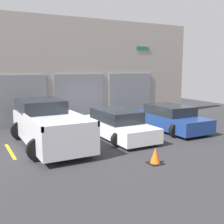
{
  "coord_description": "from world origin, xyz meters",
  "views": [
    {
      "loc": [
        -6.18,
        -12.09,
        3.2
      ],
      "look_at": [
        0.0,
        -0.62,
        1.1
      ],
      "focal_mm": 45.0,
      "sensor_mm": 36.0,
      "label": 1
    }
  ],
  "objects_px": {
    "pickup_truck": "(48,125)",
    "sedan_white": "(117,124)",
    "sedan_side": "(170,118)",
    "traffic_cone": "(155,156)"
  },
  "relations": [
    {
      "from": "sedan_white",
      "to": "traffic_cone",
      "type": "relative_size",
      "value": 8.33
    },
    {
      "from": "pickup_truck",
      "to": "sedan_white",
      "type": "xyz_separation_m",
      "value": [
        3.13,
        -0.21,
        -0.26
      ]
    },
    {
      "from": "sedan_white",
      "to": "traffic_cone",
      "type": "height_order",
      "value": "sedan_white"
    },
    {
      "from": "sedan_white",
      "to": "sedan_side",
      "type": "distance_m",
      "value": 3.13
    },
    {
      "from": "pickup_truck",
      "to": "sedan_white",
      "type": "bearing_deg",
      "value": -3.91
    },
    {
      "from": "sedan_white",
      "to": "pickup_truck",
      "type": "bearing_deg",
      "value": 176.09
    },
    {
      "from": "sedan_white",
      "to": "sedan_side",
      "type": "xyz_separation_m",
      "value": [
        3.13,
        -0.01,
        0.01
      ]
    },
    {
      "from": "pickup_truck",
      "to": "sedan_side",
      "type": "distance_m",
      "value": 6.28
    },
    {
      "from": "pickup_truck",
      "to": "sedan_side",
      "type": "height_order",
      "value": "pickup_truck"
    },
    {
      "from": "pickup_truck",
      "to": "sedan_white",
      "type": "relative_size",
      "value": 1.15
    }
  ]
}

